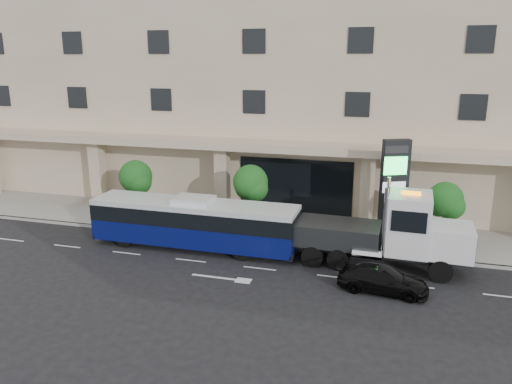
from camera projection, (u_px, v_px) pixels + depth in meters
ground at (267, 258)px, 28.17m from camera, size 120.00×120.00×0.00m
sidewalk at (286, 228)px, 32.80m from camera, size 120.00×6.00×0.15m
curb at (275, 244)px, 30.01m from camera, size 120.00×0.30×0.15m
convention_center at (316, 70)px, 39.90m from camera, size 60.00×17.60×20.00m
tree_left at (136, 179)px, 33.30m from camera, size 2.27×2.20×4.22m
tree_mid at (251, 185)px, 31.18m from camera, size 2.28×2.20×4.38m
tree_right at (445, 202)px, 28.23m from camera, size 2.10×2.00×4.04m
city_bus at (194, 222)px, 29.33m from camera, size 12.33×2.69×3.12m
tow_truck at (390, 233)px, 26.44m from camera, size 10.35×2.85×4.71m
black_sedan at (383, 279)px, 24.01m from camera, size 4.46×2.15×1.25m
signage_pylon at (394, 192)px, 29.11m from camera, size 1.65×1.17×6.31m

